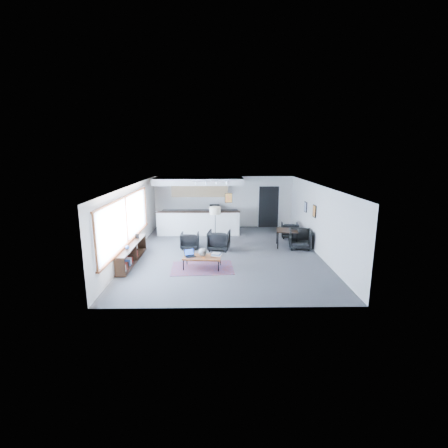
{
  "coord_description": "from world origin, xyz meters",
  "views": [
    {
      "loc": [
        -0.24,
        -11.93,
        3.8
      ],
      "look_at": [
        -0.05,
        0.4,
        1.05
      ],
      "focal_mm": 26.0,
      "sensor_mm": 36.0,
      "label": 1
    }
  ],
  "objects_px": {
    "ceramic_pot": "(203,252)",
    "floor_lamp": "(215,212)",
    "microwave": "(215,207)",
    "dining_table": "(287,231)",
    "dining_chair_far": "(290,231)",
    "armchair_right": "(219,239)",
    "armchair_left": "(190,240)",
    "dining_chair_near": "(300,240)",
    "laptop": "(190,254)",
    "coffee_table": "(202,257)",
    "book_stack": "(216,254)"
  },
  "relations": [
    {
      "from": "armchair_left",
      "to": "dining_chair_near",
      "type": "bearing_deg",
      "value": -179.74
    },
    {
      "from": "coffee_table",
      "to": "dining_table",
      "type": "height_order",
      "value": "dining_table"
    },
    {
      "from": "floor_lamp",
      "to": "dining_table",
      "type": "height_order",
      "value": "floor_lamp"
    },
    {
      "from": "armchair_left",
      "to": "armchair_right",
      "type": "distance_m",
      "value": 1.19
    },
    {
      "from": "floor_lamp",
      "to": "coffee_table",
      "type": "bearing_deg",
      "value": -98.27
    },
    {
      "from": "ceramic_pot",
      "to": "armchair_left",
      "type": "height_order",
      "value": "armchair_left"
    },
    {
      "from": "laptop",
      "to": "armchair_right",
      "type": "relative_size",
      "value": 0.48
    },
    {
      "from": "armchair_left",
      "to": "armchair_right",
      "type": "xyz_separation_m",
      "value": [
        1.17,
        -0.21,
        0.07
      ]
    },
    {
      "from": "laptop",
      "to": "microwave",
      "type": "relative_size",
      "value": 0.81
    },
    {
      "from": "ceramic_pot",
      "to": "microwave",
      "type": "height_order",
      "value": "microwave"
    },
    {
      "from": "dining_chair_far",
      "to": "dining_table",
      "type": "bearing_deg",
      "value": 80.71
    },
    {
      "from": "ceramic_pot",
      "to": "armchair_right",
      "type": "height_order",
      "value": "armchair_right"
    },
    {
      "from": "armchair_left",
      "to": "dining_chair_near",
      "type": "relative_size",
      "value": 0.96
    },
    {
      "from": "book_stack",
      "to": "armchair_right",
      "type": "bearing_deg",
      "value": 87.42
    },
    {
      "from": "laptop",
      "to": "dining_chair_near",
      "type": "xyz_separation_m",
      "value": [
        4.22,
        2.17,
        -0.11
      ]
    },
    {
      "from": "armchair_left",
      "to": "dining_chair_far",
      "type": "relative_size",
      "value": 1.11
    },
    {
      "from": "laptop",
      "to": "microwave",
      "type": "xyz_separation_m",
      "value": [
        0.76,
        5.77,
        0.62
      ]
    },
    {
      "from": "coffee_table",
      "to": "ceramic_pot",
      "type": "height_order",
      "value": "ceramic_pot"
    },
    {
      "from": "dining_table",
      "to": "microwave",
      "type": "height_order",
      "value": "microwave"
    },
    {
      "from": "dining_chair_far",
      "to": "armchair_right",
      "type": "bearing_deg",
      "value": 36.97
    },
    {
      "from": "microwave",
      "to": "dining_table",
      "type": "bearing_deg",
      "value": -49.96
    },
    {
      "from": "floor_lamp",
      "to": "dining_chair_near",
      "type": "height_order",
      "value": "floor_lamp"
    },
    {
      "from": "coffee_table",
      "to": "microwave",
      "type": "height_order",
      "value": "microwave"
    },
    {
      "from": "microwave",
      "to": "laptop",
      "type": "bearing_deg",
      "value": -99.27
    },
    {
      "from": "dining_chair_far",
      "to": "microwave",
      "type": "xyz_separation_m",
      "value": [
        -3.41,
        1.94,
        0.78
      ]
    },
    {
      "from": "laptop",
      "to": "ceramic_pot",
      "type": "height_order",
      "value": "ceramic_pot"
    },
    {
      "from": "ceramic_pot",
      "to": "book_stack",
      "type": "xyz_separation_m",
      "value": [
        0.45,
        0.02,
        -0.09
      ]
    },
    {
      "from": "dining_chair_near",
      "to": "floor_lamp",
      "type": "bearing_deg",
      "value": 179.63
    },
    {
      "from": "armchair_right",
      "to": "dining_chair_near",
      "type": "bearing_deg",
      "value": -169.08
    },
    {
      "from": "armchair_right",
      "to": "dining_chair_near",
      "type": "xyz_separation_m",
      "value": [
        3.25,
        0.13,
        -0.06
      ]
    },
    {
      "from": "armchair_left",
      "to": "floor_lamp",
      "type": "xyz_separation_m",
      "value": [
        1.02,
        0.51,
        1.04
      ]
    },
    {
      "from": "ceramic_pot",
      "to": "armchair_right",
      "type": "bearing_deg",
      "value": 74.97
    },
    {
      "from": "ceramic_pot",
      "to": "microwave",
      "type": "xyz_separation_m",
      "value": [
        0.33,
        5.75,
        0.56
      ]
    },
    {
      "from": "armchair_right",
      "to": "floor_lamp",
      "type": "relative_size",
      "value": 0.53
    },
    {
      "from": "ceramic_pot",
      "to": "dining_chair_far",
      "type": "relative_size",
      "value": 0.42
    },
    {
      "from": "ceramic_pot",
      "to": "floor_lamp",
      "type": "xyz_separation_m",
      "value": [
        0.39,
        2.74,
        0.86
      ]
    },
    {
      "from": "book_stack",
      "to": "dining_chair_near",
      "type": "xyz_separation_m",
      "value": [
        3.34,
        2.12,
        -0.08
      ]
    },
    {
      "from": "book_stack",
      "to": "ceramic_pot",
      "type": "bearing_deg",
      "value": -177.18
    },
    {
      "from": "book_stack",
      "to": "armchair_left",
      "type": "height_order",
      "value": "armchair_left"
    },
    {
      "from": "coffee_table",
      "to": "dining_chair_near",
      "type": "height_order",
      "value": "dining_chair_near"
    },
    {
      "from": "armchair_left",
      "to": "ceramic_pot",
      "type": "bearing_deg",
      "value": 107.15
    },
    {
      "from": "armchair_right",
      "to": "microwave",
      "type": "bearing_deg",
      "value": -78.05
    },
    {
      "from": "armchair_left",
      "to": "dining_chair_near",
      "type": "xyz_separation_m",
      "value": [
        4.42,
        -0.09,
        0.01
      ]
    },
    {
      "from": "dining_table",
      "to": "dining_chair_far",
      "type": "relative_size",
      "value": 1.45
    },
    {
      "from": "dining_chair_near",
      "to": "microwave",
      "type": "height_order",
      "value": "microwave"
    },
    {
      "from": "armchair_left",
      "to": "floor_lamp",
      "type": "bearing_deg",
      "value": -152.28
    },
    {
      "from": "laptop",
      "to": "ceramic_pot",
      "type": "distance_m",
      "value": 0.43
    },
    {
      "from": "floor_lamp",
      "to": "armchair_right",
      "type": "bearing_deg",
      "value": -78.22
    },
    {
      "from": "dining_chair_near",
      "to": "microwave",
      "type": "bearing_deg",
      "value": 143.34
    },
    {
      "from": "armchair_right",
      "to": "microwave",
      "type": "distance_m",
      "value": 3.8
    }
  ]
}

